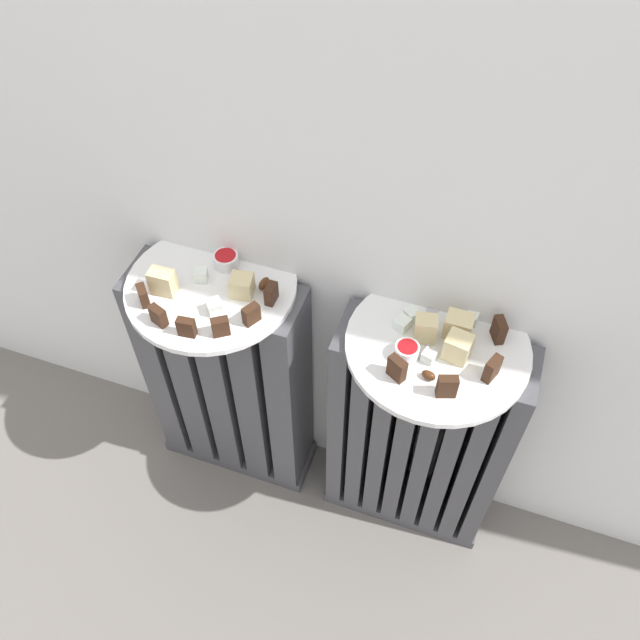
{
  "coord_description": "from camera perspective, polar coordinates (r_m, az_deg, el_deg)",
  "views": [
    {
      "loc": [
        0.24,
        -0.41,
        1.47
      ],
      "look_at": [
        0.0,
        0.28,
        0.59
      ],
      "focal_mm": 36.96,
      "sensor_mm": 36.0,
      "label": 1
    }
  ],
  "objects": [
    {
      "name": "plate_left",
      "position": [
        1.2,
        -9.4,
        2.93
      ],
      "size": [
        0.31,
        0.31,
        0.01
      ],
      "primitive_type": "cylinder",
      "color": "white",
      "rests_on": "radiator_left"
    },
    {
      "name": "marble_cake_slice_right_2",
      "position": [
        1.08,
        11.85,
        -2.32
      ],
      "size": [
        0.05,
        0.04,
        0.05
      ],
      "primitive_type": "cube",
      "rotation": [
        0.0,
        0.0,
        -0.16
      ],
      "color": "beige",
      "rests_on": "plate_right"
    },
    {
      "name": "medjool_date_left_3",
      "position": [
        1.25,
        -9.04,
        6.27
      ],
      "size": [
        0.03,
        0.03,
        0.02
      ],
      "primitive_type": "ellipsoid",
      "rotation": [
        0.0,
        0.0,
        2.63
      ],
      "color": "#4C2814",
      "rests_on": "plate_left"
    },
    {
      "name": "dark_cake_slice_left_2",
      "position": [
        1.11,
        -11.49,
        -0.62
      ],
      "size": [
        0.03,
        0.02,
        0.04
      ],
      "primitive_type": "cube",
      "rotation": [
        0.0,
        0.0,
        0.12
      ],
      "color": "#382114",
      "rests_on": "plate_left"
    },
    {
      "name": "turkish_delight_right_1",
      "position": [
        1.14,
        12.98,
        0.16
      ],
      "size": [
        0.02,
        0.02,
        0.02
      ],
      "primitive_type": "cube",
      "rotation": [
        0.0,
        0.0,
        1.46
      ],
      "color": "white",
      "rests_on": "plate_right"
    },
    {
      "name": "marble_cake_slice_left_0",
      "position": [
        1.16,
        -6.79,
        2.97
      ],
      "size": [
        0.04,
        0.04,
        0.04
      ],
      "primitive_type": "cube",
      "rotation": [
        0.0,
        0.0,
        0.18
      ],
      "color": "beige",
      "rests_on": "plate_left"
    },
    {
      "name": "dark_cake_slice_left_1",
      "position": [
        1.14,
        -13.82,
        0.36
      ],
      "size": [
        0.03,
        0.02,
        0.04
      ],
      "primitive_type": "cube",
      "rotation": [
        0.0,
        0.0,
        -0.36
      ],
      "color": "#382114",
      "rests_on": "plate_left"
    },
    {
      "name": "radiator_left",
      "position": [
        1.44,
        -7.85,
        -5.41
      ],
      "size": [
        0.35,
        0.12,
        0.6
      ],
      "color": "#47474C",
      "rests_on": "ground_plane"
    },
    {
      "name": "dark_cake_slice_right_1",
      "position": [
        1.04,
        10.95,
        -5.68
      ],
      "size": [
        0.03,
        0.02,
        0.04
      ],
      "primitive_type": "cube",
      "rotation": [
        0.0,
        0.0,
        0.33
      ],
      "color": "#382114",
      "rests_on": "plate_right"
    },
    {
      "name": "turkish_delight_right_2",
      "position": [
        1.13,
        7.94,
        0.43
      ],
      "size": [
        0.03,
        0.03,
        0.02
      ],
      "primitive_type": "cube",
      "rotation": [
        0.0,
        0.0,
        0.85
      ],
      "color": "white",
      "rests_on": "plate_right"
    },
    {
      "name": "marble_cake_slice_left_1",
      "position": [
        1.18,
        -13.45,
        3.22
      ],
      "size": [
        0.05,
        0.03,
        0.05
      ],
      "primitive_type": "cube",
      "rotation": [
        0.0,
        0.0,
        0.04
      ],
      "color": "beige",
      "rests_on": "plate_left"
    },
    {
      "name": "dark_cake_slice_right_0",
      "position": [
        1.04,
        6.67,
        -4.18
      ],
      "size": [
        0.03,
        0.03,
        0.04
      ],
      "primitive_type": "cube",
      "rotation": [
        0.0,
        0.0,
        -0.52
      ],
      "color": "#382114",
      "rests_on": "plate_right"
    },
    {
      "name": "medjool_date_left_1",
      "position": [
        1.2,
        -7.09,
        3.94
      ],
      "size": [
        0.03,
        0.03,
        0.01
      ],
      "primitive_type": "ellipsoid",
      "rotation": [
        0.0,
        0.0,
        2.55
      ],
      "color": "#4C2814",
      "rests_on": "plate_left"
    },
    {
      "name": "medjool_date_left_0",
      "position": [
        1.25,
        -7.19,
        6.34
      ],
      "size": [
        0.02,
        0.03,
        0.02
      ],
      "primitive_type": "ellipsoid",
      "rotation": [
        0.0,
        0.0,
        1.44
      ],
      "color": "#4C2814",
      "rests_on": "plate_left"
    },
    {
      "name": "dark_cake_slice_right_2",
      "position": [
        1.07,
        14.68,
        -4.1
      ],
      "size": [
        0.03,
        0.03,
        0.04
      ],
      "primitive_type": "cube",
      "rotation": [
        0.0,
        0.0,
        1.18
      ],
      "color": "#382114",
      "rests_on": "plate_right"
    },
    {
      "name": "plate_right",
      "position": [
        1.11,
        10.14,
        -2.24
      ],
      "size": [
        0.31,
        0.31,
        0.01
      ],
      "primitive_type": "cylinder",
      "color": "white",
      "rests_on": "radiator_right"
    },
    {
      "name": "dark_cake_slice_left_0",
      "position": [
        1.18,
        -15.06,
        2.05
      ],
      "size": [
        0.03,
        0.03,
        0.04
      ],
      "primitive_type": "cube",
      "rotation": [
        0.0,
        0.0,
        -0.84
      ],
      "color": "#382114",
      "rests_on": "plate_left"
    },
    {
      "name": "dark_cake_slice_left_5",
      "position": [
        1.14,
        -4.25,
        2.29
      ],
      "size": [
        0.02,
        0.03,
        0.04
      ],
      "primitive_type": "cube",
      "rotation": [
        0.0,
        0.0,
        1.56
      ],
      "color": "#382114",
      "rests_on": "plate_left"
    },
    {
      "name": "medjool_date_right_0",
      "position": [
        1.16,
        11.05,
        1.7
      ],
      "size": [
        0.03,
        0.02,
        0.02
      ],
      "primitive_type": "ellipsoid",
      "rotation": [
        0.0,
        0.0,
        2.85
      ],
      "color": "#4C2814",
      "rests_on": "plate_right"
    },
    {
      "name": "radiator_right",
      "position": [
        1.37,
        8.36,
        -10.13
      ],
      "size": [
        0.35,
        0.12,
        0.6
      ],
      "color": "#47474C",
      "rests_on": "ground_plane"
    },
    {
      "name": "dark_cake_slice_right_3",
      "position": [
        1.12,
        15.23,
        -0.83
      ],
      "size": [
        0.03,
        0.03,
        0.04
      ],
      "primitive_type": "cube",
      "rotation": [
        0.0,
        0.0,
        2.03
      ],
      "color": "#382114",
      "rests_on": "plate_right"
    },
    {
      "name": "jam_bowl_left",
      "position": [
        1.22,
        -8.14,
        5.2
      ],
      "size": [
        0.05,
        0.05,
        0.03
      ],
      "color": "white",
      "rests_on": "plate_left"
    },
    {
      "name": "dark_cake_slice_left_4",
      "position": [
        1.12,
        -5.97,
        0.49
      ],
      "size": [
        0.03,
        0.03,
        0.04
      ],
      "primitive_type": "cube",
      "rotation": [
        0.0,
        0.0,
        1.08
      ],
      "color": "#382114",
      "rests_on": "plate_left"
    },
    {
      "name": "marble_cake_slice_right_1",
      "position": [
        1.11,
        11.9,
        -0.52
      ],
      "size": [
        0.05,
        0.04,
        0.04
      ],
      "primitive_type": "cube",
      "rotation": [
        0.0,
        0.0,
        -0.02
      ],
      "color": "beige",
      "rests_on": "plate_right"
    },
    {
      "name": "turkish_delight_right_0",
      "position": [
        1.08,
        9.4,
        -3.13
      ],
      "size": [
        0.02,
        0.02,
        0.02
      ],
      "primitive_type": "cube",
      "rotation": [
        0.0,
        0.0,
        1.31
      ],
      "color": "white",
      "rests_on": "plate_right"
    },
    {
      "name": "jam_bowl_right",
      "position": [
        1.08,
        7.54,
        -2.65
      ],
      "size": [
        0.04,
        0.04,
        0.03
      ],
      "color": "white",
      "rests_on": "plate_right"
    },
    {
      "name": "ground_plane",
      "position": [
        1.55,
        -3.67,
        -21.95
      ],
      "size": [
        6.0,
        6.0,
        0.0
      ],
      "primitive_type": "plane",
      "color": "slate"
    },
    {
      "name": "fork",
      "position": [
        1.13,
        9.52,
        -0.53
      ],
      "size": [
        0.03,
        0.1,
        0.0
      ],
      "color": "#B7B7BC",
      "rests_on": "plate_right"
    },
    {
      "name": "dark_cake_slice_left_3",
      "position": [
        1.1,
        -8.62,
        -0.58
      ],
      "size": [
        0.03,
        0.03,
        0.04
      ],
      "primitive_type": "cube",
      "rotation": [
        0.0,
        0.0,
        0.6
      ],
      "color": "#382114",
      "rests_on": "plate_left"
    },
    {
      "name": "turkish_delight_left_1",
      "position": [
        1.14,
        -9.13,
        1.16
      ],
      "size": [
        0.03,
        0.03,
        0.02
      ],
      "primitive_type": "cube",
      "rotation": [
        0.0,
        0.0,
        0.73
      ],
      "color": "white",
      "rests_on": "plate_left"
    },
    {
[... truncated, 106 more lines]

